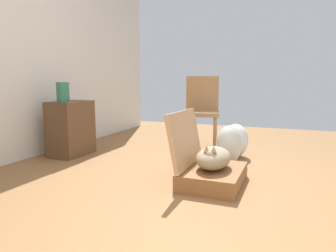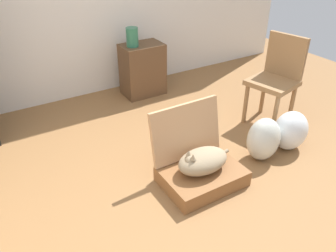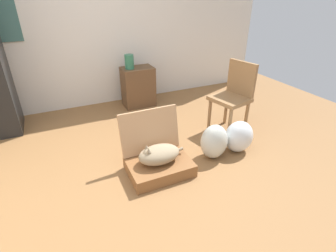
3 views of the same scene
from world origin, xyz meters
TOP-DOWN VIEW (x-y plane):
  - ground_plane at (0.00, 0.00)m, footprint 7.68×7.68m
  - suitcase_base at (0.35, 0.05)m, footprint 0.65×0.48m
  - suitcase_lid at (0.35, 0.30)m, footprint 0.65×0.13m
  - cat at (0.35, 0.05)m, footprint 0.52×0.28m
  - plastic_bag_white at (1.03, 0.05)m, footprint 0.32×0.27m
  - plastic_bag_clear at (1.37, 0.04)m, footprint 0.35×0.29m
  - side_table at (0.75, 1.85)m, footprint 0.50×0.33m
  - vase_tall at (0.62, 1.83)m, footprint 0.14×0.14m
  - chair at (1.61, 0.51)m, footprint 0.51×0.52m

SIDE VIEW (x-z plane):
  - ground_plane at x=0.00m, z-range 0.00..0.00m
  - suitcase_base at x=0.35m, z-range 0.00..0.14m
  - plastic_bag_clear at x=1.37m, z-range 0.00..0.38m
  - plastic_bag_white at x=1.03m, z-range 0.00..0.41m
  - cat at x=0.35m, z-range 0.12..0.34m
  - side_table at x=0.75m, z-range 0.00..0.64m
  - suitcase_lid at x=0.35m, z-range 0.14..0.62m
  - chair at x=1.61m, z-range 0.05..0.98m
  - vase_tall at x=0.62m, z-range 0.64..0.86m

